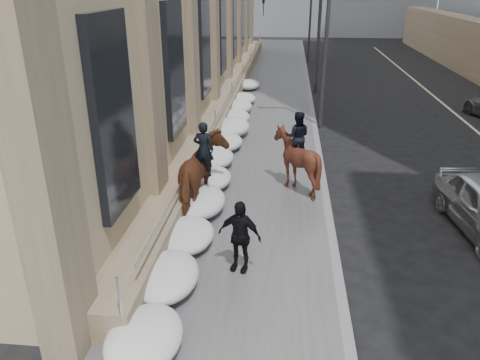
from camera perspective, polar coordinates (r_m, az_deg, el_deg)
name	(u,v)px	position (r m, az deg, el deg)	size (l,w,h in m)	color
ground	(228,296)	(11.30, -1.43, -14.00)	(140.00, 140.00, 0.00)	black
sidewalk	(257,151)	(20.13, 2.11, 3.55)	(5.00, 80.00, 0.12)	#47484A
curb	(319,153)	(20.15, 9.58, 3.25)	(0.24, 80.00, 0.12)	slate
streetlight_mid	(323,32)	(23.08, 10.12, 17.30)	(1.71, 0.24, 8.00)	#2D2D30
streetlight_far	(309,8)	(43.01, 8.40, 20.01)	(1.71, 0.24, 8.00)	#2D2D30
traffic_signal	(304,29)	(31.06, 7.82, 17.81)	(4.10, 0.22, 6.00)	#2D2D30
snow_bank	(218,156)	(18.36, -2.70, 2.93)	(1.70, 18.10, 0.76)	silver
mounted_horse_left	(203,174)	(14.48, -4.54, 0.78)	(1.37, 2.80, 2.81)	#4E2917
mounted_horse_right	(296,157)	(16.04, 6.88, 2.76)	(1.78, 1.99, 2.71)	#3D1B11
pedestrian	(239,236)	(11.52, -0.07, -6.84)	(1.10, 0.46, 1.88)	black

